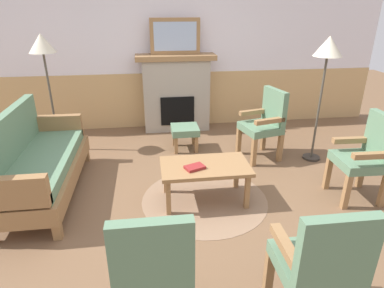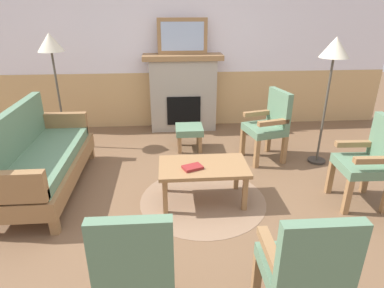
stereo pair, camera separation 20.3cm
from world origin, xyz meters
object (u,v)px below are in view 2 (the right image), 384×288
object	(u,v)px
fireplace	(183,92)
armchair_front_left	(136,266)
coffee_table	(203,170)
armchair_near_fireplace	(370,158)
framed_picture	(182,36)
armchair_front_center	(306,269)
floor_lamp_by_chairs	(334,56)
couch	(41,159)
footstool	(189,131)
armchair_by_window_left	(270,123)
floor_lamp_by_couch	(51,50)
book_on_table	(193,167)

from	to	relation	value
fireplace	armchair_front_left	size ratio (longest dim) A/B	1.33
coffee_table	armchair_front_left	size ratio (longest dim) A/B	0.98
coffee_table	armchair_near_fireplace	bearing A→B (deg)	-5.50
armchair_front_left	coffee_table	bearing A→B (deg)	68.85
framed_picture	armchair_front_center	distance (m)	4.14
floor_lamp_by_chairs	armchair_near_fireplace	bearing A→B (deg)	-86.59
fireplace	couch	bearing A→B (deg)	-131.54
footstool	armchair_by_window_left	world-z (taller)	armchair_by_window_left
footstool	floor_lamp_by_chairs	size ratio (longest dim) A/B	0.24
floor_lamp_by_couch	armchair_front_left	bearing A→B (deg)	-67.11
armchair_near_fireplace	couch	bearing A→B (deg)	171.44
armchair_by_window_left	fireplace	bearing A→B (deg)	130.42
book_on_table	armchair_front_left	distance (m)	1.54
couch	floor_lamp_by_chairs	size ratio (longest dim) A/B	1.07
book_on_table	armchair_near_fireplace	distance (m)	1.88
coffee_table	floor_lamp_by_chairs	bearing A→B (deg)	26.69
armchair_front_left	floor_lamp_by_couch	xyz separation A→B (m)	(-1.36, 3.22, 0.91)
footstool	framed_picture	bearing A→B (deg)	92.66
armchair_near_fireplace	armchair_front_center	distance (m)	1.96
coffee_table	armchair_front_center	size ratio (longest dim) A/B	0.98
armchair_near_fireplace	floor_lamp_by_chairs	bearing A→B (deg)	93.41
armchair_front_left	floor_lamp_by_couch	bearing A→B (deg)	112.89
fireplace	framed_picture	bearing A→B (deg)	90.00
couch	armchair_front_left	size ratio (longest dim) A/B	1.84
footstool	armchair_by_window_left	xyz separation A→B (m)	(1.08, -0.42, 0.25)
floor_lamp_by_couch	framed_picture	bearing A→B (deg)	19.29
fireplace	floor_lamp_by_chairs	size ratio (longest dim) A/B	0.77
armchair_by_window_left	coffee_table	bearing A→B (deg)	-135.28
framed_picture	floor_lamp_by_couch	distance (m)	1.97
armchair_front_left	floor_lamp_by_chairs	xyz separation A→B (m)	(2.29, 2.39, 0.91)
coffee_table	floor_lamp_by_couch	world-z (taller)	floor_lamp_by_couch
footstool	armchair_by_window_left	bearing A→B (deg)	-21.04
fireplace	footstool	world-z (taller)	fireplace
floor_lamp_by_couch	coffee_table	bearing A→B (deg)	-40.70
fireplace	coffee_table	bearing A→B (deg)	-87.57
floor_lamp_by_chairs	floor_lamp_by_couch	bearing A→B (deg)	167.22
armchair_front_center	floor_lamp_by_chairs	size ratio (longest dim) A/B	0.58
armchair_front_left	armchair_near_fireplace	bearing A→B (deg)	30.20
framed_picture	armchair_by_window_left	distance (m)	2.01
floor_lamp_by_couch	footstool	bearing A→B (deg)	-7.58
armchair_near_fireplace	armchair_front_left	xyz separation A→B (m)	(-2.35, -1.37, 0.00)
armchair_by_window_left	book_on_table	bearing A→B (deg)	-136.63
armchair_front_center	coffee_table	bearing A→B (deg)	105.56
book_on_table	footstool	world-z (taller)	book_on_table
framed_picture	floor_lamp_by_chairs	distance (m)	2.33
framed_picture	armchair_front_left	xyz separation A→B (m)	(-0.50, -3.87, -1.02)
footstool	armchair_front_left	world-z (taller)	armchair_front_left
floor_lamp_by_couch	floor_lamp_by_chairs	size ratio (longest dim) A/B	1.00
armchair_near_fireplace	floor_lamp_by_couch	bearing A→B (deg)	153.51
armchair_front_center	floor_lamp_by_chairs	xyz separation A→B (m)	(1.24, 2.50, 0.91)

